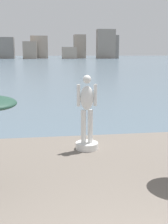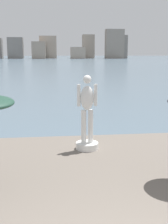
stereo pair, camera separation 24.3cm
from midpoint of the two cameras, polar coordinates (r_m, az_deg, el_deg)
The scene contains 3 objects.
ground_plane at distance 42.33m, azimuth -5.06°, elevation 7.37°, with size 400.00×400.00×0.00m, color slate.
statue_white_figure at distance 8.38m, azimuth 1.45°, elevation -1.67°, with size 0.66×0.66×2.16m.
distant_skyline at distance 143.11m, azimuth -5.35°, elevation 12.60°, with size 74.95×13.35×13.73m.
Camera 2 is at (-0.88, -2.21, 3.20)m, focal length 46.56 mm.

